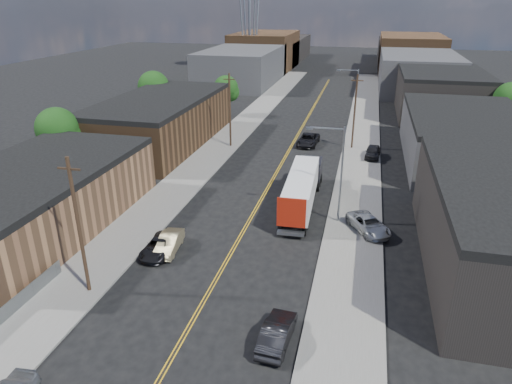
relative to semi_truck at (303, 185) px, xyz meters
The scene contains 30 objects.
ground 32.37m from the semi_truck, 97.64° to the left, with size 260.00×260.00×0.00m, color black.
centerline 17.68m from the semi_truck, 104.16° to the left, with size 0.32×120.00×0.01m, color gold.
sidewalk_left 22.00m from the semi_truck, 129.03° to the left, with size 5.00×140.00×0.15m, color slate.
sidewalk_right 17.91m from the semi_truck, 72.98° to the left, with size 5.00×140.00×0.15m, color slate.
warehouse_tan 24.44m from the semi_truck, 155.87° to the right, with size 12.00×22.00×5.60m.
warehouse_brown 27.47m from the semi_truck, 144.31° to the left, with size 12.00×26.00×6.60m.
industrial_right_b 25.28m from the semi_truck, 45.49° to the left, with size 14.00×24.00×6.10m.
industrial_right_c 47.47m from the semi_truck, 68.08° to the left, with size 14.00×22.00×7.60m.
skyline_left_a 71.30m from the semi_truck, 109.93° to the left, with size 16.00×30.00×8.00m, color #3B3B3E.
skyline_right_a 68.85m from the semi_truck, 76.81° to the left, with size 16.00×30.00×8.00m, color #3B3B3E.
skyline_left_b 95.21m from the semi_truck, 104.79° to the left, with size 16.00×26.00×10.00m, color #4D341F.
skyline_right_b 93.39m from the semi_truck, 80.31° to the left, with size 16.00×26.00×10.00m, color #4D341F.
skyline_left_c 114.63m from the semi_truck, 102.24° to the left, with size 16.00×40.00×7.00m, color black.
skyline_right_c 113.12m from the semi_truck, 82.02° to the left, with size 16.00×40.00×7.00m, color black.
streetlight_near 5.48m from the semi_truck, 42.10° to the right, with size 3.39×0.25×9.00m.
streetlight_far 32.34m from the semi_truck, 84.11° to the left, with size 3.39×0.25×9.00m.
utility_pole_left_near 22.10m from the semi_truck, 124.78° to the right, with size 1.60×0.26×10.00m.
utility_pole_left_far 21.32m from the semi_truck, 126.29° to the left, with size 1.60×0.26×10.00m.
utility_pole_right 20.61m from the semi_truck, 78.95° to the left, with size 1.60×0.26×10.00m.
tree_left_near 28.47m from the semi_truck, behind, with size 4.85×4.76×7.91m.
tree_left_mid 39.22m from the semi_truck, 136.27° to the left, with size 5.10×5.04×8.37m.
tree_left_far 38.67m from the semi_truck, 118.19° to the left, with size 4.35×4.20×6.97m.
tree_right_far 41.21m from the semi_truck, 51.17° to the left, with size 4.85×4.76×7.91m.
semi_truck is the anchor object (origin of this frame).
car_left_b 14.78m from the semi_truck, 129.18° to the right, with size 1.49×4.28×1.41m, color #8D815C.
car_left_c 15.60m from the semi_truck, 129.46° to the right, with size 2.12×4.60×1.28m, color black.
car_right_oncoming 20.08m from the semi_truck, 86.13° to the right, with size 1.56×4.48×1.48m, color black.
car_right_lot_a 7.94m from the semi_truck, 34.74° to the right, with size 2.27×4.92×1.37m, color #B0B3B5.
car_right_lot_c 17.68m from the semi_truck, 67.70° to the left, with size 1.77×4.41×1.50m, color black.
car_ahead_truck 20.35m from the semi_truck, 95.98° to the left, with size 2.56×5.55×1.54m, color black.
Camera 1 is at (9.50, -13.31, 19.06)m, focal length 32.00 mm.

